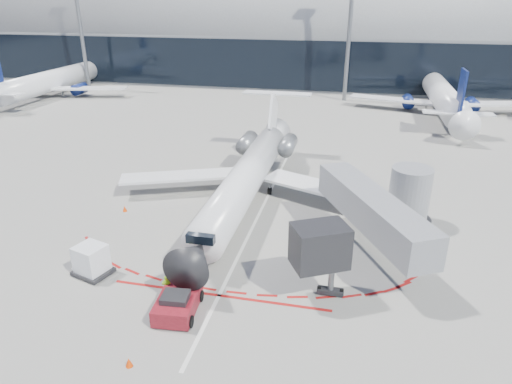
% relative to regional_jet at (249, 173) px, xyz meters
% --- Properties ---
extents(ground, '(260.00, 260.00, 0.00)m').
position_rel_regional_jet_xyz_m(ground, '(1.53, -3.15, -2.55)').
color(ground, slate).
rests_on(ground, ground).
extents(apron_centerline, '(0.25, 40.00, 0.01)m').
position_rel_regional_jet_xyz_m(apron_centerline, '(1.53, -1.15, -2.54)').
color(apron_centerline, silver).
rests_on(apron_centerline, ground).
extents(apron_stop_bar, '(14.00, 0.25, 0.01)m').
position_rel_regional_jet_xyz_m(apron_stop_bar, '(1.53, -14.65, -2.54)').
color(apron_stop_bar, maroon).
rests_on(apron_stop_bar, ground).
extents(terminal_building, '(150.00, 24.15, 24.00)m').
position_rel_regional_jet_xyz_m(terminal_building, '(1.53, 61.82, 5.97)').
color(terminal_building, gray).
rests_on(terminal_building, ground).
extents(jet_bridge, '(10.03, 15.20, 4.90)m').
position_rel_regional_jet_xyz_m(jet_bridge, '(11.32, -6.16, 0.46)').
color(jet_bridge, gray).
rests_on(jet_bridge, ground).
extents(light_mast_west, '(0.70, 0.70, 25.00)m').
position_rel_regional_jet_xyz_m(light_mast_west, '(-43.47, 44.85, 9.95)').
color(light_mast_west, slate).
rests_on(light_mast_west, ground).
extents(light_mast_centre, '(0.70, 0.70, 25.00)m').
position_rel_regional_jet_xyz_m(light_mast_centre, '(6.53, 44.85, 9.95)').
color(light_mast_centre, slate).
rests_on(light_mast_centre, ground).
extents(regional_jet, '(24.71, 30.47, 7.63)m').
position_rel_regional_jet_xyz_m(regional_jet, '(0.00, 0.00, 0.00)').
color(regional_jet, white).
rests_on(regional_jet, ground).
extents(pushback_tug, '(2.64, 5.65, 1.45)m').
position_rel_regional_jet_xyz_m(pushback_tug, '(-0.36, -16.70, -1.91)').
color(pushback_tug, maroon).
rests_on(pushback_tug, ground).
extents(ramp_worker, '(0.69, 0.55, 1.67)m').
position_rel_regional_jet_xyz_m(ramp_worker, '(-1.44, -15.64, -1.71)').
color(ramp_worker, '#A8FF1A').
rests_on(ramp_worker, ground).
extents(uld_container, '(2.74, 2.51, 2.14)m').
position_rel_regional_jet_xyz_m(uld_container, '(-7.37, -14.23, -1.49)').
color(uld_container, black).
rests_on(uld_container, ground).
extents(safety_cone_left, '(0.37, 0.37, 0.51)m').
position_rel_regional_jet_xyz_m(safety_cone_left, '(-9.91, -4.91, -2.29)').
color(safety_cone_left, '#EC3F04').
rests_on(safety_cone_left, ground).
extents(safety_cone_right, '(0.37, 0.37, 0.52)m').
position_rel_regional_jet_xyz_m(safety_cone_right, '(-1.17, -21.29, -2.29)').
color(safety_cone_right, '#EC3F04').
rests_on(safety_cone_right, ground).
extents(bg_airliner_0, '(33.04, 34.98, 10.69)m').
position_rel_regional_jet_xyz_m(bg_airliner_0, '(-46.01, 37.74, 2.80)').
color(bg_airliner_0, white).
rests_on(bg_airliner_0, ground).
extents(bg_airliner_1, '(33.14, 35.09, 10.72)m').
position_rel_regional_jet_xyz_m(bg_airliner_1, '(21.72, 39.82, 2.81)').
color(bg_airliner_1, white).
rests_on(bg_airliner_1, ground).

